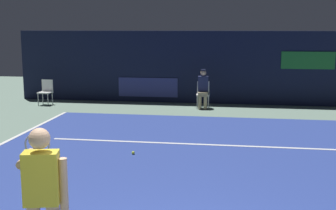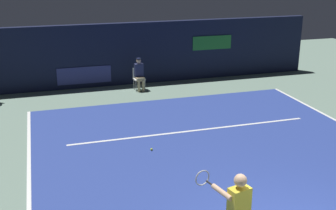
# 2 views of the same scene
# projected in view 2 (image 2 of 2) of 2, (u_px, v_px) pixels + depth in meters

# --- Properties ---
(ground_plane) EXTENTS (29.78, 29.78, 0.00)m
(ground_plane) POSITION_uv_depth(u_px,v_px,m) (215.00, 155.00, 11.85)
(ground_plane) COLOR slate
(court_surface) EXTENTS (9.82, 10.30, 0.01)m
(court_surface) POSITION_uv_depth(u_px,v_px,m) (215.00, 155.00, 11.85)
(court_surface) COLOR navy
(court_surface) RESTS_ON ground
(line_sideline_right) EXTENTS (0.10, 10.30, 0.01)m
(line_sideline_right) POSITION_uv_depth(u_px,v_px,m) (29.00, 179.00, 10.50)
(line_sideline_right) COLOR white
(line_sideline_right) RESTS_ON court_surface
(line_service) EXTENTS (7.66, 0.10, 0.01)m
(line_service) POSITION_uv_depth(u_px,v_px,m) (192.00, 131.00, 13.48)
(line_service) COLOR white
(line_service) RESTS_ON court_surface
(back_wall) EXTENTS (15.00, 0.33, 2.60)m
(back_wall) POSITION_uv_depth(u_px,v_px,m) (145.00, 53.00, 18.48)
(back_wall) COLOR #141933
(back_wall) RESTS_ON ground
(line_judge_on_chair) EXTENTS (0.46, 0.54, 1.32)m
(line_judge_on_chair) POSITION_uv_depth(u_px,v_px,m) (139.00, 74.00, 17.52)
(line_judge_on_chair) COLOR white
(line_judge_on_chair) RESTS_ON ground
(tennis_ball) EXTENTS (0.07, 0.07, 0.07)m
(tennis_ball) POSITION_uv_depth(u_px,v_px,m) (151.00, 149.00, 12.09)
(tennis_ball) COLOR #CCE033
(tennis_ball) RESTS_ON court_surface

